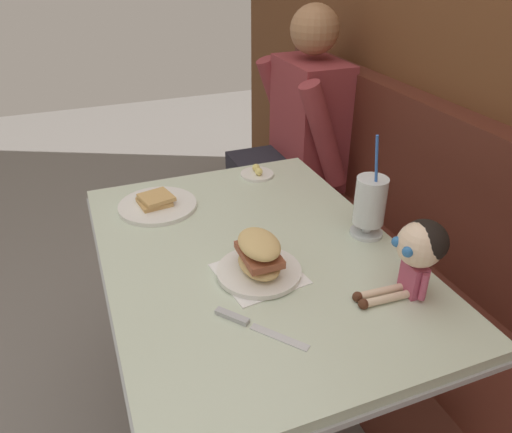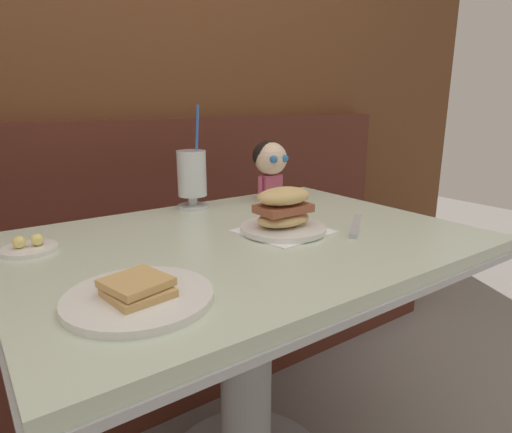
{
  "view_description": "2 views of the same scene",
  "coord_description": "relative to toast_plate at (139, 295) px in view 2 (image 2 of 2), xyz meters",
  "views": [
    {
      "loc": [
        1.05,
        -0.22,
        1.51
      ],
      "look_at": [
        -0.03,
        0.2,
        0.83
      ],
      "focal_mm": 34.41,
      "sensor_mm": 36.0,
      "label": 1
    },
    {
      "loc": [
        -0.57,
        -0.67,
        1.06
      ],
      "look_at": [
        0.05,
        0.2,
        0.78
      ],
      "focal_mm": 30.33,
      "sensor_mm": 36.0,
      "label": 2
    }
  ],
  "objects": [
    {
      "name": "milkshake_glass",
      "position": [
        0.38,
        0.54,
        0.09
      ],
      "size": [
        0.1,
        0.1,
        0.32
      ],
      "color": "silver",
      "rests_on": "diner_table"
    },
    {
      "name": "sandwich_plate",
      "position": [
        0.45,
        0.17,
        0.03
      ],
      "size": [
        0.22,
        0.22,
        0.12
      ],
      "color": "white",
      "rests_on": "diner_table"
    },
    {
      "name": "toast_plate",
      "position": [
        0.0,
        0.0,
        0.0
      ],
      "size": [
        0.25,
        0.25,
        0.04
      ],
      "color": "white",
      "rests_on": "diner_table"
    },
    {
      "name": "butter_saucer",
      "position": [
        -0.11,
        0.39,
        -0.0
      ],
      "size": [
        0.12,
        0.12,
        0.04
      ],
      "color": "white",
      "rests_on": "diner_table"
    },
    {
      "name": "booth_bench",
      "position": [
        0.35,
        0.83,
        -0.42
      ],
      "size": [
        2.6,
        0.48,
        1.0
      ],
      "color": "#512319",
      "rests_on": "ground"
    },
    {
      "name": "wood_panel_wall",
      "position": [
        0.35,
        1.07,
        0.45
      ],
      "size": [
        4.4,
        0.08,
        2.4
      ],
      "primitive_type": "cube",
      "color": "brown",
      "rests_on": "ground"
    },
    {
      "name": "seated_doll",
      "position": [
        0.65,
        0.49,
        0.12
      ],
      "size": [
        0.12,
        0.22,
        0.2
      ],
      "color": "#B74C6B",
      "rests_on": "diner_table"
    },
    {
      "name": "diner_table",
      "position": [
        0.35,
        0.2,
        -0.21
      ],
      "size": [
        1.11,
        0.81,
        0.74
      ],
      "color": "beige",
      "rests_on": "ground"
    },
    {
      "name": "butter_knife",
      "position": [
        0.61,
        0.08,
        -0.01
      ],
      "size": [
        0.2,
        0.16,
        0.01
      ],
      "color": "silver",
      "rests_on": "diner_table"
    }
  ]
}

